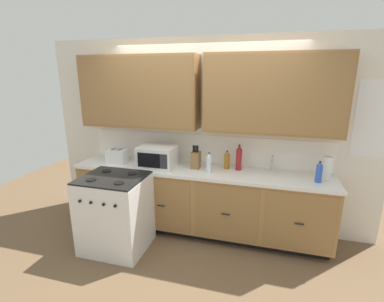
# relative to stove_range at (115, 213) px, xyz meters

# --- Properties ---
(ground_plane) EXTENTS (8.39, 8.39, 0.00)m
(ground_plane) POSITION_rel_stove_range_xyz_m (0.89, 0.33, -0.47)
(ground_plane) COLOR brown
(wall_unit) EXTENTS (4.56, 0.40, 2.58)m
(wall_unit) POSITION_rel_stove_range_xyz_m (0.90, 0.83, 1.20)
(wall_unit) COLOR white
(wall_unit) RESTS_ON ground_plane
(counter_run) EXTENTS (3.39, 0.64, 0.91)m
(counter_run) POSITION_rel_stove_range_xyz_m (0.90, 0.63, -0.00)
(counter_run) COLOR black
(counter_run) RESTS_ON ground_plane
(stove_range) EXTENTS (0.76, 0.68, 0.95)m
(stove_range) POSITION_rel_stove_range_xyz_m (0.00, 0.00, 0.00)
(stove_range) COLOR white
(stove_range) RESTS_ON ground_plane
(microwave) EXTENTS (0.48, 0.37, 0.28)m
(microwave) POSITION_rel_stove_range_xyz_m (0.33, 0.58, 0.58)
(microwave) COLOR white
(microwave) RESTS_ON counter_run
(toaster) EXTENTS (0.28, 0.18, 0.19)m
(toaster) POSITION_rel_stove_range_xyz_m (-0.29, 0.61, 0.53)
(toaster) COLOR white
(toaster) RESTS_ON counter_run
(knife_block) EXTENTS (0.11, 0.14, 0.31)m
(knife_block) POSITION_rel_stove_range_xyz_m (0.84, 0.67, 0.55)
(knife_block) COLOR olive
(knife_block) RESTS_ON counter_run
(sink_faucet) EXTENTS (0.02, 0.02, 0.20)m
(sink_faucet) POSITION_rel_stove_range_xyz_m (1.81, 0.84, 0.54)
(sink_faucet) COLOR #B2B5BA
(sink_faucet) RESTS_ON counter_run
(paper_towel_roll) EXTENTS (0.12, 0.12, 0.26)m
(paper_towel_roll) POSITION_rel_stove_range_xyz_m (2.44, 0.74, 0.57)
(paper_towel_roll) COLOR white
(paper_towel_roll) RESTS_ON counter_run
(bottle_blue) EXTENTS (0.07, 0.07, 0.25)m
(bottle_blue) POSITION_rel_stove_range_xyz_m (2.33, 0.56, 0.56)
(bottle_blue) COLOR blue
(bottle_blue) RESTS_ON counter_run
(bottle_red) EXTENTS (0.08, 0.08, 0.34)m
(bottle_red) POSITION_rel_stove_range_xyz_m (1.40, 0.75, 0.60)
(bottle_red) COLOR maroon
(bottle_red) RESTS_ON counter_run
(bottle_amber) EXTENTS (0.07, 0.07, 0.24)m
(bottle_amber) POSITION_rel_stove_range_xyz_m (1.24, 0.76, 0.56)
(bottle_amber) COLOR #9E6619
(bottle_amber) RESTS_ON counter_run
(bottle_clear) EXTENTS (0.06, 0.06, 0.26)m
(bottle_clear) POSITION_rel_stove_range_xyz_m (1.05, 0.55, 0.57)
(bottle_clear) COLOR silver
(bottle_clear) RESTS_ON counter_run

